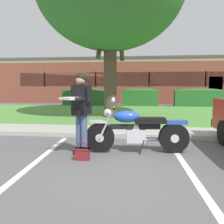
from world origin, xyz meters
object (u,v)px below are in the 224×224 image
(handbag, at_px, (82,153))
(hedge_center_left, at_px, (140,97))
(hedge_center_right, at_px, (199,97))
(motorcycle, at_px, (141,130))
(brick_building, at_px, (148,81))
(rider_person, at_px, (81,107))
(hedge_left, at_px, (85,97))

(handbag, height_order, hedge_center_left, hedge_center_left)
(handbag, distance_m, hedge_center_right, 13.87)
(handbag, bearing_deg, motorcycle, 33.75)
(motorcycle, height_order, hedge_center_right, hedge_center_right)
(hedge_center_left, xyz_separation_m, brick_building, (0.62, 6.73, 1.19))
(brick_building, bearing_deg, rider_person, -94.67)
(hedge_left, bearing_deg, handbag, -76.85)
(hedge_left, relative_size, hedge_center_right, 0.92)
(hedge_center_right, bearing_deg, hedge_center_left, 180.00)
(hedge_center_right, bearing_deg, handbag, -110.02)
(hedge_center_left, distance_m, hedge_center_right, 3.89)
(motorcycle, distance_m, hedge_center_right, 12.80)
(brick_building, bearing_deg, handbag, -94.25)
(brick_building, bearing_deg, hedge_center_right, -64.07)
(motorcycle, bearing_deg, hedge_center_right, 73.53)
(hedge_left, xyz_separation_m, hedge_center_left, (3.89, 0.00, 0.00))
(handbag, xyz_separation_m, hedge_left, (-3.04, 13.02, 0.51))
(handbag, distance_m, hedge_left, 13.38)
(handbag, bearing_deg, hedge_left, 103.15)
(rider_person, bearing_deg, hedge_center_left, 85.64)
(motorcycle, relative_size, hedge_left, 0.76)
(handbag, bearing_deg, hedge_center_left, 86.26)
(rider_person, xyz_separation_m, handbag, (0.11, -0.36, -0.86))
(hedge_left, xyz_separation_m, hedge_center_right, (7.78, 0.00, -0.00))
(motorcycle, bearing_deg, handbag, -146.25)
(motorcycle, distance_m, hedge_center_left, 12.28)
(hedge_left, relative_size, brick_building, 0.12)
(hedge_center_left, bearing_deg, hedge_center_right, 0.00)
(motorcycle, height_order, handbag, motorcycle)
(hedge_left, relative_size, hedge_center_left, 1.23)
(handbag, distance_m, brick_building, 19.88)
(motorcycle, bearing_deg, hedge_left, 108.71)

